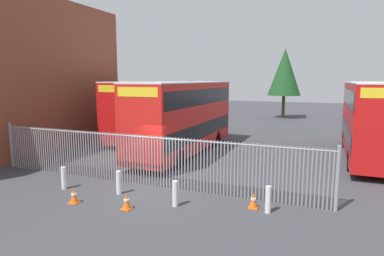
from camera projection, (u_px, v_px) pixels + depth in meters
name	position (u px, v px, depth m)	size (l,w,h in m)	color
ground_plane	(215.00, 150.00, 21.52)	(100.00, 100.00, 0.00)	#3D3D42
palisade_fence	(141.00, 158.00, 14.32)	(15.86, 0.14, 2.35)	gray
double_decker_bus_near_gate	(185.00, 115.00, 20.21)	(2.54, 10.81, 4.42)	red
double_decker_bus_behind_fence_left	(371.00, 117.00, 18.91)	(2.54, 10.81, 4.42)	red
double_decker_bus_behind_fence_right	(155.00, 107.00, 25.60)	(2.54, 10.81, 4.42)	red
bollard_near_left	(64.00, 178.00, 13.80)	(0.20, 0.20, 0.95)	silver
bollard_center_front	(119.00, 183.00, 13.19)	(0.20, 0.20, 0.95)	silver
bollard_near_right	(175.00, 194.00, 11.90)	(0.20, 0.20, 0.95)	silver
bollard_far_right	(268.00, 200.00, 11.31)	(0.20, 0.20, 0.95)	silver
traffic_cone_by_gate	(126.00, 201.00, 11.66)	(0.34, 0.34, 0.59)	orange
traffic_cone_mid_forecourt	(253.00, 200.00, 11.75)	(0.34, 0.34, 0.59)	orange
traffic_cone_near_kerb	(74.00, 196.00, 12.24)	(0.34, 0.34, 0.59)	orange
tree_tall_back	(285.00, 72.00, 38.65)	(3.82, 3.82, 8.17)	#4C3823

